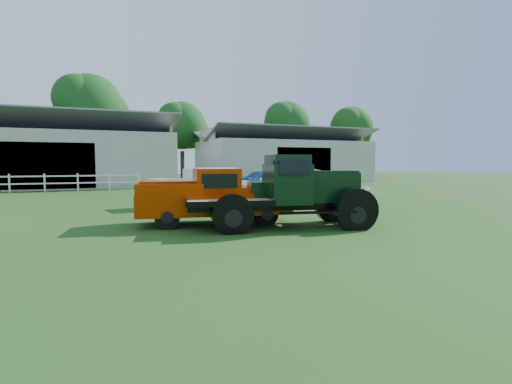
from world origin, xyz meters
name	(u,v)px	position (x,y,z in m)	size (l,w,h in m)	color
ground	(267,235)	(0.00, 0.00, 0.00)	(120.00, 120.00, 0.00)	#1E4612
shed_left	(51,151)	(-7.00, 26.00, 2.80)	(18.80, 10.20, 5.60)	#A2A2A2
shed_right	(283,156)	(14.00, 27.00, 2.60)	(16.80, 9.20, 5.20)	#A2A2A2
fence_rail	(27,183)	(-8.00, 20.00, 0.60)	(14.20, 0.16, 1.20)	white
tree_b	(91,124)	(-4.00, 34.00, 5.75)	(6.90, 6.90, 11.50)	#164815
tree_c	(182,138)	(5.00, 33.00, 4.50)	(5.40, 5.40, 9.00)	#164815
tree_d	(287,137)	(18.00, 34.00, 5.00)	(6.00, 6.00, 10.00)	#164815
tree_e	(351,140)	(26.00, 32.00, 4.75)	(5.70, 5.70, 9.50)	#164815
vintage_flatbed	(283,191)	(0.96, 0.95, 1.07)	(5.38, 2.13, 2.13)	black
red_pickup	(213,196)	(-0.75, 2.39, 0.88)	(4.83, 1.86, 1.76)	#9E2700
white_pickup	(200,188)	(0.21, 7.58, 0.80)	(4.38, 1.70, 1.61)	silver
misc_car_blue	(270,180)	(6.83, 14.62, 0.73)	(1.72, 4.28, 1.46)	#1A4D98
misc_car_grey	(314,179)	(10.41, 14.90, 0.73)	(1.54, 4.43, 1.46)	slate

